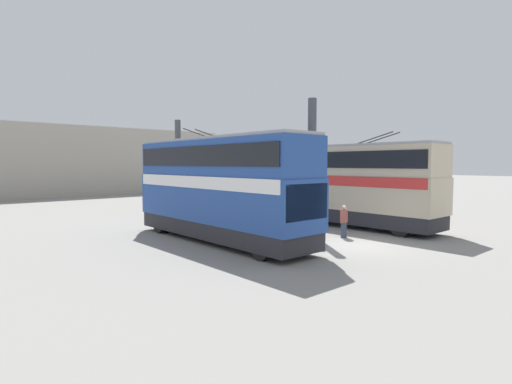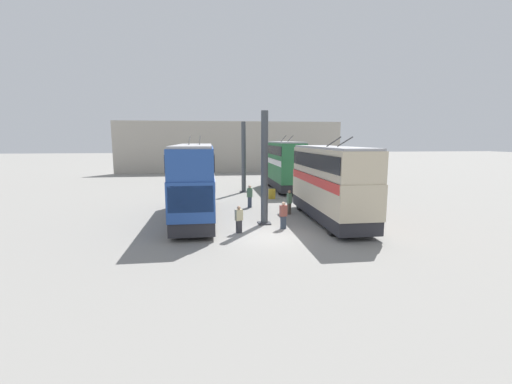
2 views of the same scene
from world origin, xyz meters
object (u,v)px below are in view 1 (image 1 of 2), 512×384
Objects in this scene: bus_left_near at (357,180)px; person_aisle_midway at (241,210)px; bus_left_far at (217,174)px; person_by_right_row at (317,228)px; person_by_left_row at (303,211)px; oil_drum at (235,209)px; person_aisle_foreground at (344,221)px; bus_right_mid at (219,183)px.

person_aisle_midway is at bearing 42.49° from bus_left_near.
person_by_right_row is at bearing 159.26° from bus_left_far.
person_by_left_row is (-11.73, 2.15, -1.97)m from bus_left_far.
person_aisle_midway is at bearing 152.42° from bus_left_far.
bus_left_near is 9.39m from oil_drum.
person_by_left_row is at bearing -31.44° from person_aisle_foreground.
person_by_left_row is at bearing -125.13° from person_aisle_midway.
oil_drum is at bearing -20.01° from person_aisle_foreground.
bus_left_far is 5.93× the size of person_by_right_row.
bus_left_near is at bearing -165.89° from oil_drum.
person_by_right_row is 1.79× the size of oil_drum.
oil_drum is (10.97, -3.91, -0.38)m from person_by_right_row.
bus_right_mid is 6.85m from person_by_left_row.
bus_left_near is at bearing 180.00° from bus_left_far.
person_by_right_row is 0.95× the size of person_aisle_foreground.
person_by_right_row is at bearing 160.40° from oil_drum.
bus_left_far is 16.12m from person_aisle_foreground.
person_aisle_midway is 4.49m from oil_drum.
bus_right_mid is at bearing 137.34° from oil_drum.
bus_left_far is 15.03m from bus_right_mid.
bus_left_near is at bearing -78.40° from person_aisle_foreground.
person_by_left_row reaches higher than person_by_right_row.
person_aisle_foreground is at bearing -115.26° from person_by_left_row.
person_aisle_midway reaches higher than person_by_left_row.
person_aisle_midway is (-8.93, 4.67, -1.96)m from bus_left_far.
person_aisle_midway is at bearing -50.66° from bus_right_mid.
oil_drum is at bearing 156.91° from bus_left_far.
bus_right_mid is at bearing 44.02° from person_aisle_foreground.
person_aisle_foreground reaches higher than oil_drum.
person_aisle_midway is at bearing 124.76° from person_by_left_row.
person_by_left_row reaches higher than person_aisle_foreground.
person_aisle_foreground is (-3.38, -5.29, -1.95)m from bus_right_mid.
bus_right_mid is 6.50× the size of person_by_left_row.
oil_drum is at bearing 14.11° from bus_left_near.
bus_left_near is at bearing -54.22° from person_by_left_row.
bus_right_mid is (-12.25, 8.71, -0.07)m from bus_left_far.
bus_right_mid is (1.78, 8.71, 0.06)m from bus_left_near.
person_aisle_midway is (6.69, 1.25, 0.07)m from person_aisle_foreground.
person_by_right_row is 0.89× the size of person_aisle_midway.
person_aisle_foreground is at bearing 115.04° from bus_left_near.
bus_left_far is 5.38× the size of person_by_left_row.
person_by_left_row is 1.98× the size of oil_drum.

